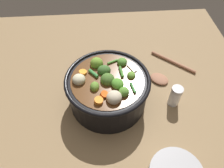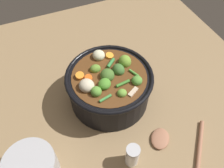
# 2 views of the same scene
# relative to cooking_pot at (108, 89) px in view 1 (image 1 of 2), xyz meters

# --- Properties ---
(ground_plane) EXTENTS (1.10, 1.10, 0.00)m
(ground_plane) POSITION_rel_cooking_pot_xyz_m (-0.00, 0.00, -0.06)
(ground_plane) COLOR #8C704C
(cooking_pot) EXTENTS (0.27, 0.27, 0.14)m
(cooking_pot) POSITION_rel_cooking_pot_xyz_m (0.00, 0.00, 0.00)
(cooking_pot) COLOR black
(cooking_pot) RESTS_ON ground_plane
(wooden_spoon) EXTENTS (0.20, 0.20, 0.01)m
(wooden_spoon) POSITION_rel_cooking_pot_xyz_m (-0.11, 0.23, -0.06)
(wooden_spoon) COLOR #9F684C
(wooden_spoon) RESTS_ON ground_plane
(salt_shaker) EXTENTS (0.04, 0.04, 0.08)m
(salt_shaker) POSITION_rel_cooking_pot_xyz_m (0.03, 0.22, -0.02)
(salt_shaker) COLOR silver
(salt_shaker) RESTS_ON ground_plane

